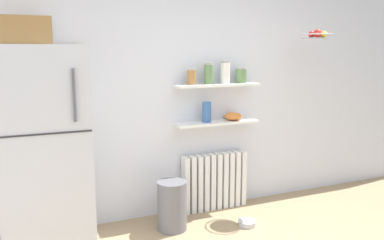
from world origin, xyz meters
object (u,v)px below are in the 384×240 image
storage_jar_3 (241,75)px  shelf_bowl (233,116)px  storage_jar_0 (191,77)px  storage_jar_1 (209,74)px  refrigerator (43,146)px  trash_bin (172,206)px  hanging_fruit_basket (317,35)px  storage_jar_2 (225,72)px  radiator (215,181)px  pet_food_bowl (247,223)px  vase (207,112)px

storage_jar_3 → shelf_bowl: size_ratio=0.88×
storage_jar_0 → storage_jar_1: bearing=-0.0°
refrigerator → trash_bin: (1.10, -0.05, -0.67)m
storage_jar_3 → hanging_fruit_basket: 0.88m
shelf_bowl → storage_jar_3: bearing=0.0°
storage_jar_2 → hanging_fruit_basket: bearing=-18.0°
refrigerator → storage_jar_1: bearing=7.8°
storage_jar_1 → shelf_bowl: bearing=0.0°
refrigerator → trash_bin: 1.29m
radiator → pet_food_bowl: (0.10, -0.52, -0.28)m
shelf_bowl → pet_food_bowl: bearing=-101.3°
hanging_fruit_basket → storage_jar_0: bearing=167.1°
storage_jar_2 → storage_jar_3: 0.19m
radiator → shelf_bowl: (0.20, -0.03, 0.70)m
refrigerator → storage_jar_2: 1.90m
radiator → trash_bin: bearing=-153.3°
radiator → storage_jar_2: (0.09, -0.03, 1.16)m
trash_bin → pet_food_bowl: trash_bin is taller
storage_jar_1 → hanging_fruit_basket: size_ratio=0.62×
storage_jar_1 → trash_bin: storage_jar_1 is taller
radiator → storage_jar_0: bearing=-174.0°
vase → pet_food_bowl: vase is taller
storage_jar_2 → trash_bin: size_ratio=0.49×
storage_jar_2 → vase: bearing=180.0°
vase → storage_jar_0: bearing=180.0°
radiator → storage_jar_1: 1.16m
pet_food_bowl → storage_jar_3: bearing=69.3°
storage_jar_3 → shelf_bowl: storage_jar_3 is taller
storage_jar_3 → hanging_fruit_basket: hanging_fruit_basket is taller
pet_food_bowl → hanging_fruit_basket: bearing=12.2°
storage_jar_2 → refrigerator: bearing=-173.0°
radiator → storage_jar_1: storage_jar_1 is taller
storage_jar_1 → storage_jar_2: (0.19, 0.00, 0.01)m
shelf_bowl → refrigerator: bearing=-173.4°
pet_food_bowl → vase: bearing=113.5°
storage_jar_1 → storage_jar_2: bearing=0.0°
refrigerator → storage_jar_0: bearing=8.8°
storage_jar_2 → pet_food_bowl: size_ratio=1.31×
radiator → vase: bearing=-165.2°
refrigerator → shelf_bowl: bearing=6.6°
storage_jar_1 → storage_jar_3: bearing=0.0°
pet_food_bowl → hanging_fruit_basket: 2.04m
vase → storage_jar_3: bearing=0.0°
refrigerator → storage_jar_0: refrigerator is taller
storage_jar_0 → storage_jar_2: bearing=-0.0°
storage_jar_2 → shelf_bowl: 0.47m
pet_food_bowl → storage_jar_2: bearing=90.5°
refrigerator → radiator: (1.70, 0.25, -0.61)m
refrigerator → trash_bin: refrigerator is taller
shelf_bowl → hanging_fruit_basket: bearing=-20.1°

